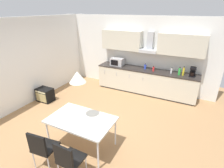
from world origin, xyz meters
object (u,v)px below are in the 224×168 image
dining_table (81,121)px  guitar_amp (45,95)px  microwave (117,62)px  bottle_blue (145,67)px  chair_near_right (68,158)px  pendant_lamp (77,77)px  bottle_yellow (183,72)px  bottle_red (153,69)px  chair_near_left (42,147)px  bottle_green (179,72)px  coffee_maker (193,72)px  bottle_white (171,71)px

dining_table → guitar_amp: (-2.36, 1.18, -0.46)m
microwave → bottle_blue: bearing=1.8°
chair_near_right → pendant_lamp: 1.44m
bottle_yellow → guitar_amp: bearing=-152.5°
bottle_red → chair_near_left: 4.21m
bottle_green → chair_near_right: (-1.21, -4.08, -0.47)m
bottle_green → chair_near_left: size_ratio=0.31×
dining_table → guitar_amp: 2.68m
chair_near_left → bottle_blue: bearing=80.9°
coffee_maker → chair_near_right: 4.47m
chair_near_left → bottle_red: bearing=76.4°
bottle_white → bottle_green: 0.26m
bottle_yellow → chair_near_right: size_ratio=0.35×
bottle_red → bottle_blue: size_ratio=0.93×
microwave → chair_near_left: bearing=-84.4°
dining_table → chair_near_right: chair_near_right is taller
bottle_green → guitar_amp: size_ratio=0.51×
coffee_maker → bottle_red: coffee_maker is taller
bottle_yellow → microwave: bearing=179.0°
coffee_maker → chair_near_left: 4.73m
microwave → bottle_yellow: bottle_yellow is taller
guitar_amp → coffee_maker: bearing=26.7°
bottle_blue → guitar_amp: bearing=-141.7°
chair_near_right → guitar_amp: 3.35m
bottle_green → dining_table: bearing=-115.0°
chair_near_left → microwave: bearing=95.6°
bottle_yellow → bottle_green: bottle_yellow is taller
bottle_green → bottle_blue: bearing=176.2°
bottle_red → microwave: bearing=177.7°
coffee_maker → bottle_red: (-1.22, -0.08, -0.07)m
guitar_amp → bottle_red: bearing=34.2°
coffee_maker → microwave: bearing=-179.4°
bottle_green → chair_near_right: bottle_green is taller
bottle_blue → bottle_green: (1.16, -0.08, 0.03)m
bottle_blue → bottle_yellow: 1.28m
pendant_lamp → bottle_red: bearing=78.1°
chair_near_left → bottle_green: bearing=65.9°
bottle_blue → pendant_lamp: 3.43m
bottle_white → chair_near_right: size_ratio=0.25×
bottle_green → bottle_red: bearing=-179.1°
bottle_red → pendant_lamp: (-0.69, -3.25, 0.71)m
bottle_yellow → guitar_amp: 4.58m
bottle_blue → bottle_red: bearing=-15.8°
bottle_blue → bottle_yellow: (1.27, -0.07, 0.05)m
bottle_red → bottle_yellow: bottle_yellow is taller
bottle_blue → pendant_lamp: (-0.37, -3.34, 0.71)m
bottle_red → guitar_amp: (-3.05, -2.07, -0.74)m
chair_near_left → chair_near_right: same height
microwave → chair_near_left: microwave is taller
bottle_red → bottle_blue: bottle_blue is taller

